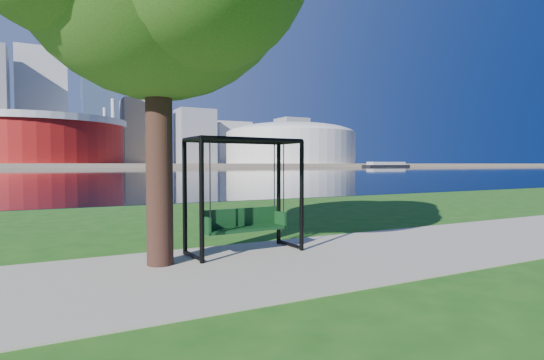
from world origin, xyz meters
TOP-DOWN VIEW (x-y plane):
  - ground at (0.00, 0.00)m, footprint 900.00×900.00m
  - path at (0.00, -0.50)m, footprint 120.00×4.00m
  - river at (0.00, 102.00)m, footprint 900.00×180.00m
  - far_bank at (0.00, 306.00)m, footprint 900.00×228.00m
  - stadium at (-10.00, 235.00)m, footprint 83.00×83.00m
  - arena at (135.00, 235.00)m, footprint 84.00×84.00m
  - skyline at (-4.27, 319.39)m, footprint 392.00×66.00m
  - swing at (-0.60, 0.63)m, footprint 2.36×1.14m
  - barge at (171.24, 184.38)m, footprint 29.79×9.48m

SIDE VIEW (x-z plane):
  - ground at x=0.00m, z-range 0.00..0.00m
  - river at x=0.00m, z-range 0.00..0.02m
  - path at x=0.00m, z-range 0.00..0.03m
  - far_bank at x=0.00m, z-range 0.00..2.00m
  - swing at x=-0.60m, z-range -0.04..2.32m
  - barge at x=171.24m, z-range -0.14..2.80m
  - stadium at x=-10.00m, z-range -1.77..30.23m
  - arena at x=135.00m, z-range 2.59..29.15m
  - skyline at x=-4.27m, z-range -12.36..84.14m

